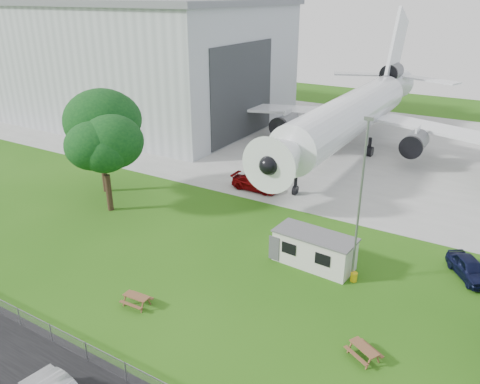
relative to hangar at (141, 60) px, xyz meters
The scene contains 13 objects.
ground 53.16m from the hangar, 43.47° to the right, with size 160.00×160.00×0.00m, color #387019.
concrete_apron 39.17m from the hangar, ahead, with size 120.00×46.00×0.03m, color #B7B7B2.
hangar is the anchor object (origin of this frame).
airliner 36.21m from the hangar, ahead, with size 46.36×47.73×17.69m.
site_cabin 52.63m from the hangar, 34.27° to the right, with size 6.84×3.14×2.62m.
picnic_west 53.99m from the hangar, 49.08° to the right, with size 1.80×1.50×0.76m, color brown, non-canonical shape.
picnic_east 62.50m from the hangar, 36.99° to the right, with size 1.80×1.50×0.76m, color brown, non-canonical shape.
fence 60.00m from the hangar, 50.15° to the right, with size 58.00×0.04×1.30m, color gray.
lamp_mast 55.06m from the hangar, 32.84° to the right, with size 0.16×0.16×12.00m, color slate.
tree_west_big 32.69m from the hangar, 55.71° to the right, with size 8.78×8.78×11.97m.
tree_west_small 37.59m from the hangar, 53.54° to the right, with size 5.94×5.94×9.15m.
car_ne_hatch 59.63m from the hangar, 25.11° to the right, with size 1.79×4.44×1.51m, color black.
car_apron_van 37.83m from the hangar, 30.27° to the right, with size 2.11×5.19×1.51m, color maroon.
Camera 1 is at (16.14, -22.83, 19.26)m, focal length 35.00 mm.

